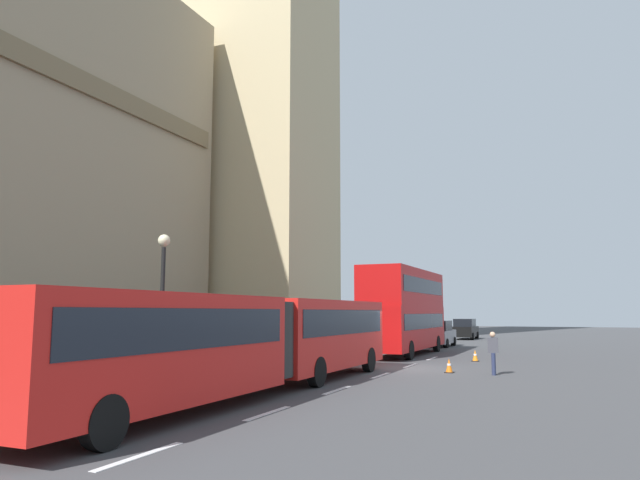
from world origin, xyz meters
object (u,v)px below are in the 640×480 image
at_px(street_lamp, 162,296).
at_px(pedestrian_near_cones, 493,352).
at_px(articulated_bus, 255,336).
at_px(sedan_trailing, 465,329).
at_px(traffic_cone_middle, 475,356).
at_px(sedan_lead, 438,334).
at_px(traffic_cone_west, 449,366).
at_px(double_decker_bus, 404,308).

xyz_separation_m(street_lamp, pedestrian_near_cones, (7.22, -10.54, -2.14)).
bearing_deg(pedestrian_near_cones, articulated_bus, 144.24).
relative_size(sedan_trailing, pedestrian_near_cones, 2.60).
bearing_deg(pedestrian_near_cones, traffic_cone_middle, 14.70).
distance_m(sedan_lead, pedestrian_near_cones, 18.99).
xyz_separation_m(sedan_lead, pedestrian_near_cones, (-18.03, -5.95, -0.00)).
xyz_separation_m(traffic_cone_west, traffic_cone_middle, (6.07, -0.15, 0.00)).
xyz_separation_m(traffic_cone_middle, street_lamp, (-13.44, 8.91, 2.77)).
xyz_separation_m(double_decker_bus, sedan_trailing, (21.22, 0.01, -1.80)).
relative_size(articulated_bus, sedan_trailing, 4.14).
relative_size(double_decker_bus, traffic_cone_middle, 18.08).
height_order(traffic_cone_middle, street_lamp, street_lamp).
bearing_deg(double_decker_bus, articulated_bus, -179.99).
bearing_deg(traffic_cone_middle, street_lamp, 146.46).
height_order(sedan_lead, sedan_trailing, same).
distance_m(articulated_bus, street_lamp, 4.83).
bearing_deg(sedan_lead, traffic_cone_west, -166.88).
relative_size(traffic_cone_middle, pedestrian_near_cones, 0.34).
distance_m(traffic_cone_west, pedestrian_near_cones, 1.90).
bearing_deg(pedestrian_near_cones, double_decker_bus, 33.45).
xyz_separation_m(articulated_bus, traffic_cone_middle, (14.60, -4.40, -1.46)).
bearing_deg(street_lamp, articulated_bus, -104.48).
distance_m(double_decker_bus, traffic_cone_west, 10.24).
relative_size(articulated_bus, sedan_lead, 4.14).
bearing_deg(sedan_lead, street_lamp, 169.69).
relative_size(sedan_trailing, traffic_cone_middle, 7.59).
bearing_deg(articulated_bus, street_lamp, 75.52).
distance_m(sedan_trailing, pedestrian_near_cones, 30.95).
height_order(double_decker_bus, traffic_cone_west, double_decker_bus).
xyz_separation_m(sedan_lead, street_lamp, (-25.25, 4.59, 2.14)).
bearing_deg(traffic_cone_middle, articulated_bus, 163.22).
height_order(traffic_cone_west, pedestrian_near_cones, pedestrian_near_cones).
xyz_separation_m(articulated_bus, sedan_trailing, (38.74, 0.01, -0.83)).
bearing_deg(street_lamp, traffic_cone_west, -49.92).
height_order(double_decker_bus, sedan_trailing, double_decker_bus).
bearing_deg(traffic_cone_west, traffic_cone_middle, -1.42).
relative_size(double_decker_bus, sedan_lead, 2.38).
distance_m(double_decker_bus, sedan_trailing, 21.29).
bearing_deg(articulated_bus, double_decker_bus, 0.01).
height_order(traffic_cone_west, traffic_cone_middle, same).
bearing_deg(street_lamp, sedan_lead, -10.31).
xyz_separation_m(sedan_lead, traffic_cone_west, (-17.88, -4.17, -0.63)).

